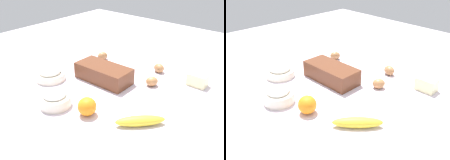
% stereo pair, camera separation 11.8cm
% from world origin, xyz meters
% --- Properties ---
extents(ground_plane, '(2.40, 2.40, 0.02)m').
position_xyz_m(ground_plane, '(0.00, 0.00, -0.01)').
color(ground_plane, silver).
extents(loaf_pan, '(0.28, 0.14, 0.08)m').
position_xyz_m(loaf_pan, '(0.08, -0.03, 0.04)').
color(loaf_pan, brown).
rests_on(loaf_pan, ground_plane).
extents(flour_bowl, '(0.15, 0.15, 0.06)m').
position_xyz_m(flour_bowl, '(0.29, 0.13, 0.03)').
color(flour_bowl, silver).
rests_on(flour_bowl, ground_plane).
extents(sugar_bowl, '(0.14, 0.14, 0.07)m').
position_xyz_m(sugar_bowl, '(0.08, 0.27, 0.03)').
color(sugar_bowl, silver).
rests_on(sugar_bowl, ground_plane).
extents(banana, '(0.16, 0.17, 0.04)m').
position_xyz_m(banana, '(-0.27, 0.15, 0.02)').
color(banana, yellow).
rests_on(banana, ground_plane).
extents(orange_fruit, '(0.08, 0.08, 0.08)m').
position_xyz_m(orange_fruit, '(-0.07, 0.23, 0.04)').
color(orange_fruit, orange).
rests_on(orange_fruit, ground_plane).
extents(butter_block, '(0.09, 0.07, 0.06)m').
position_xyz_m(butter_block, '(-0.30, -0.28, 0.03)').
color(butter_block, '#F4EDB2').
rests_on(butter_block, ground_plane).
extents(egg_near_butter, '(0.07, 0.08, 0.05)m').
position_xyz_m(egg_near_butter, '(-0.13, -0.14, 0.02)').
color(egg_near_butter, '#B77C4B').
rests_on(egg_near_butter, ground_plane).
extents(egg_beside_bowl, '(0.07, 0.06, 0.05)m').
position_xyz_m(egg_beside_bowl, '(-0.08, -0.29, 0.02)').
color(egg_beside_bowl, '#A77044').
rests_on(egg_beside_bowl, ground_plane).
extents(egg_loose, '(0.07, 0.08, 0.05)m').
position_xyz_m(egg_loose, '(0.26, -0.22, 0.02)').
color(egg_loose, '#A46E42').
rests_on(egg_loose, ground_plane).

